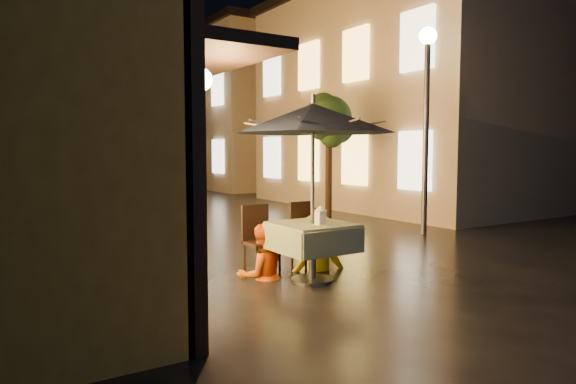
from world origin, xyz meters
TOP-DOWN VIEW (x-y plane):
  - ground at (0.00, 0.00)m, footprint 90.00×90.00m
  - east_building_near at (7.49, 6.50)m, footprint 7.30×9.30m
  - east_building_far at (7.49, 18.00)m, footprint 7.30×10.30m
  - street_tree at (2.41, 4.51)m, footprint 1.43×1.20m
  - streetlamp_near at (3.00, 2.00)m, footprint 0.36×0.36m
  - streetlamp_far at (3.00, 14.00)m, footprint 0.36×0.36m
  - cafe_table at (-1.21, 0.07)m, footprint 0.99×0.99m
  - patio_umbrella at (-1.21, 0.07)m, footprint 2.13×2.13m
  - cafe_chair_left at (-1.61, 0.80)m, footprint 0.42×0.42m
  - cafe_chair_right at (-0.81, 0.80)m, footprint 0.42×0.42m
  - table_lantern at (-1.21, -0.11)m, footprint 0.16×0.16m
  - person_orange at (-1.68, 0.61)m, footprint 0.75×0.61m
  - person_yellow at (-0.73, 0.61)m, footprint 1.13×0.84m
  - bicycle_0 at (-2.66, 3.83)m, footprint 1.63×1.04m
  - bicycle_1 at (-2.74, 4.81)m, footprint 1.60×0.83m
  - bicycle_2 at (-2.61, 5.75)m, footprint 1.71×1.18m
  - bicycle_3 at (-2.16, 6.03)m, footprint 1.83×0.68m
  - bicycle_4 at (-2.63, 7.97)m, footprint 2.00×1.07m
  - bicycle_5 at (-2.48, 7.81)m, footprint 1.77×1.01m
  - bicycle_6 at (-2.46, 9.61)m, footprint 2.00×1.30m

SIDE VIEW (x-z plane):
  - ground at x=0.00m, z-range 0.00..0.00m
  - bicycle_0 at x=-2.66m, z-range 0.00..0.81m
  - bicycle_2 at x=-2.61m, z-range 0.00..0.85m
  - bicycle_1 at x=-2.74m, z-range 0.00..0.92m
  - bicycle_6 at x=-2.46m, z-range 0.00..0.99m
  - bicycle_4 at x=-2.63m, z-range 0.00..1.00m
  - bicycle_5 at x=-2.48m, z-range 0.00..1.02m
  - cafe_chair_left at x=-1.61m, z-range 0.05..1.03m
  - cafe_chair_right at x=-0.81m, z-range 0.05..1.03m
  - bicycle_3 at x=-2.16m, z-range 0.00..1.08m
  - cafe_table at x=-1.21m, z-range 0.20..0.98m
  - person_orange at x=-1.68m, z-range 0.00..1.44m
  - person_yellow at x=-0.73m, z-range 0.00..1.56m
  - table_lantern at x=-1.21m, z-range 0.79..1.04m
  - patio_umbrella at x=-1.21m, z-range 0.92..3.38m
  - street_tree at x=2.41m, z-range 0.85..4.00m
  - streetlamp_near at x=3.00m, z-range 0.80..5.03m
  - streetlamp_far at x=3.00m, z-range 0.80..5.03m
  - east_building_near at x=7.49m, z-range 0.01..6.81m
  - east_building_far at x=7.49m, z-range 0.01..7.31m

